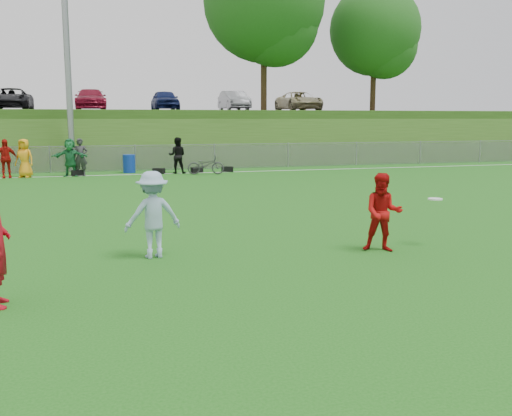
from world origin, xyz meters
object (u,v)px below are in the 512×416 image
object	(u,v)px
frisbee	(435,199)
player_blue	(153,215)
recycling_bin	(129,164)
player_red_center	(383,212)
bicycle	(206,165)

from	to	relation	value
frisbee	player_blue	bearing A→B (deg)	174.51
frisbee	recycling_bin	world-z (taller)	frisbee
player_blue	player_red_center	bearing A→B (deg)	161.90
player_red_center	bicycle	bearing A→B (deg)	116.68
player_blue	bicycle	xyz separation A→B (m)	(4.00, 15.46, -0.37)
player_red_center	bicycle	xyz separation A→B (m)	(-0.37, 16.18, -0.33)
player_red_center	frisbee	distance (m)	1.30
player_red_center	frisbee	world-z (taller)	player_red_center
recycling_bin	bicycle	world-z (taller)	bicycle
bicycle	recycling_bin	bearing A→B (deg)	70.47
bicycle	player_blue	bearing A→B (deg)	174.07
player_blue	recycling_bin	xyz separation A→B (m)	(0.63, 17.26, -0.38)
player_red_center	recycling_bin	distance (m)	18.37
player_blue	frisbee	world-z (taller)	player_blue
recycling_bin	frisbee	bearing A→B (deg)	-74.28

